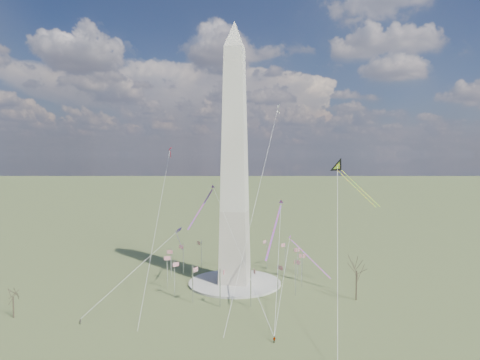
% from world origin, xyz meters
% --- Properties ---
extents(ground, '(2000.00, 2000.00, 0.00)m').
position_xyz_m(ground, '(0.00, 0.00, 0.00)').
color(ground, '#41542A').
rests_on(ground, ground).
extents(plaza, '(36.00, 36.00, 0.80)m').
position_xyz_m(plaza, '(0.00, 0.00, 0.40)').
color(plaza, '#A6A297').
rests_on(plaza, ground).
extents(washington_monument, '(15.56, 15.56, 100.00)m').
position_xyz_m(washington_monument, '(0.00, 0.00, 47.95)').
color(washington_monument, beige).
rests_on(washington_monument, plaza).
extents(flagpole_ring, '(54.40, 54.40, 13.00)m').
position_xyz_m(flagpole_ring, '(-0.00, -0.00, 7.27)').
color(flagpole_ring, silver).
rests_on(flagpole_ring, ground).
extents(tree_near, '(8.83, 8.83, 15.45)m').
position_xyz_m(tree_near, '(45.03, -10.93, 11.02)').
color(tree_near, '#4B3B2D').
rests_on(tree_near, ground).
extents(tree_far, '(5.72, 5.72, 10.01)m').
position_xyz_m(tree_far, '(-61.01, -46.10, 7.12)').
color(tree_far, '#4B3B2D').
rests_on(tree_far, ground).
extents(person_west, '(0.95, 0.92, 1.53)m').
position_xyz_m(person_west, '(-37.92, -47.08, 0.77)').
color(person_west, gray).
rests_on(person_west, ground).
extents(person_centre, '(1.13, 0.72, 1.79)m').
position_xyz_m(person_centre, '(20.24, -49.75, 0.90)').
color(person_centre, gray).
rests_on(person_centre, ground).
extents(kite_delta_black, '(18.98, 18.66, 17.87)m').
position_xyz_m(kite_delta_black, '(40.05, 11.09, 44.91)').
color(kite_delta_black, black).
rests_on(kite_delta_black, ground).
extents(kite_diamond_purple, '(2.52, 3.23, 9.41)m').
position_xyz_m(kite_diamond_purple, '(-21.68, -2.75, 20.03)').
color(kite_diamond_purple, navy).
rests_on(kite_diamond_purple, ground).
extents(kite_streamer_left, '(4.20, 24.31, 16.71)m').
position_xyz_m(kite_streamer_left, '(17.73, -16.97, 27.96)').
color(kite_streamer_left, '#FF2828').
rests_on(kite_streamer_left, ground).
extents(kite_streamer_mid, '(5.72, 22.00, 15.24)m').
position_xyz_m(kite_streamer_mid, '(-12.22, 1.26, 32.09)').
color(kite_streamer_mid, '#FF2828').
rests_on(kite_streamer_mid, ground).
extents(kite_streamer_right, '(17.23, 13.04, 14.03)m').
position_xyz_m(kite_streamer_right, '(26.39, 7.79, 12.00)').
color(kite_streamer_right, '#FF2828').
rests_on(kite_streamer_right, ground).
extents(kite_small_red, '(1.86, 1.65, 5.03)m').
position_xyz_m(kite_small_red, '(-37.22, 32.42, 52.76)').
color(kite_small_red, red).
rests_on(kite_small_red, ground).
extents(kite_small_white, '(1.41, 2.09, 4.42)m').
position_xyz_m(kite_small_white, '(12.69, 47.20, 73.55)').
color(kite_small_white, white).
rests_on(kite_small_white, ground).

